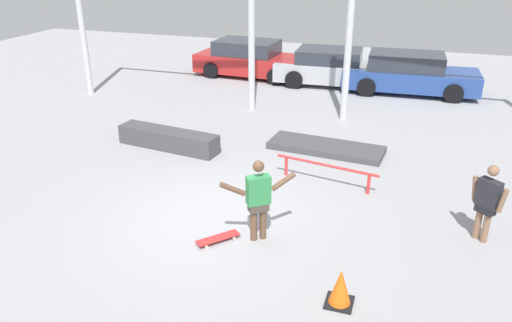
% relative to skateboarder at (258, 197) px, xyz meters
% --- Properties ---
extents(ground_plane, '(36.00, 36.00, 0.00)m').
position_rel_skateboarder_xyz_m(ground_plane, '(-1.05, 0.42, -0.84)').
color(ground_plane, '#9E9EA3').
extents(skateboarder, '(1.16, 0.89, 1.52)m').
position_rel_skateboarder_xyz_m(skateboarder, '(0.00, 0.00, 0.00)').
color(skateboarder, brown).
rests_on(skateboarder, ground_plane).
extents(skateboard, '(0.69, 0.74, 0.08)m').
position_rel_skateboarder_xyz_m(skateboard, '(-0.65, -0.31, -0.77)').
color(skateboard, red).
rests_on(skateboard, ground_plane).
extents(grind_box, '(2.79, 0.93, 0.49)m').
position_rel_skateboarder_xyz_m(grind_box, '(-3.51, 3.35, -0.59)').
color(grind_box, '#47474C').
rests_on(grind_box, ground_plane).
extents(manual_pad, '(2.97, 1.26, 0.17)m').
position_rel_skateboarder_xyz_m(manual_pad, '(0.36, 4.45, -0.75)').
color(manual_pad, '#47474C').
rests_on(manual_pad, ground_plane).
extents(grind_rail, '(2.30, 0.48, 0.48)m').
position_rel_skateboarder_xyz_m(grind_rail, '(0.72, 2.55, -0.46)').
color(grind_rail, red).
rests_on(grind_rail, ground_plane).
extents(parked_car_red, '(4.35, 2.13, 1.38)m').
position_rel_skateboarder_xyz_m(parked_car_red, '(-3.95, 11.10, -0.17)').
color(parked_car_red, red).
rests_on(parked_car_red, ground_plane).
extents(parked_car_silver, '(4.27, 2.16, 1.30)m').
position_rel_skateboarder_xyz_m(parked_car_silver, '(-0.67, 10.85, -0.20)').
color(parked_car_silver, '#B7BABF').
rests_on(parked_car_silver, ground_plane).
extents(parked_car_blue, '(4.61, 2.08, 1.37)m').
position_rel_skateboarder_xyz_m(parked_car_blue, '(2.05, 10.62, -0.17)').
color(parked_car_blue, '#284793').
rests_on(parked_car_blue, ground_plane).
extents(bystander, '(0.58, 0.50, 1.45)m').
position_rel_skateboarder_xyz_m(bystander, '(3.76, 1.21, -0.05)').
color(bystander, '#8C664C').
rests_on(bystander, ground_plane).
extents(traffic_cone, '(0.41, 0.41, 0.59)m').
position_rel_skateboarder_xyz_m(traffic_cone, '(1.67, -1.29, -0.55)').
color(traffic_cone, black).
rests_on(traffic_cone, ground_plane).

